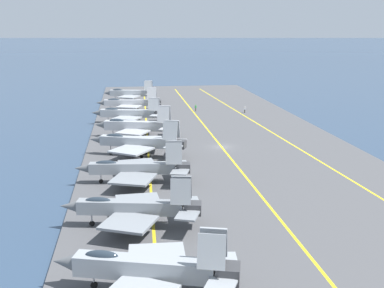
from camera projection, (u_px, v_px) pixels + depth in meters
The scene contains 15 objects.
ground_plane at pixel (221, 149), 90.16m from camera, with size 2000.00×2000.00×0.00m, color #2D425B.
carrier_deck at pixel (221, 148), 90.12m from camera, with size 192.64×49.94×0.40m, color #4C4C4F.
deck_stripe_foul_line at pixel (292, 144), 91.87m from camera, with size 173.37×0.36×0.01m, color yellow.
deck_stripe_centerline at pixel (221, 147), 90.07m from camera, with size 173.37×0.36×0.01m, color yellow.
deck_stripe_edge_line at pixel (148, 149), 88.27m from camera, with size 173.37×0.36×0.01m, color yellow.
parked_jet_nearest at pixel (148, 268), 40.14m from camera, with size 12.16×16.15×5.99m.
parked_jet_second at pixel (134, 207), 53.50m from camera, with size 12.10×15.93×5.93m.
parked_jet_third at pixel (136, 168), 68.73m from camera, with size 13.45×16.63×6.11m.
parked_jet_fourth at pixel (139, 142), 82.91m from camera, with size 14.05×17.41×6.55m.
parked_jet_fifth at pixel (137, 126), 97.35m from camera, with size 12.33×16.90×6.58m.
parked_jet_sixth at pixel (129, 113), 111.95m from camera, with size 11.93×17.23×5.93m.
parked_jet_seventh at pixel (130, 103), 128.09m from camera, with size 12.14×17.47×6.25m.
parked_jet_eighth at pixel (131, 93), 142.72m from camera, with size 13.93×15.79×6.45m.
crew_white_vest at pixel (245, 109), 125.46m from camera, with size 0.31×0.41×1.77m.
crew_green_vest at pixel (196, 108), 127.86m from camera, with size 0.40×0.46×1.83m.
Camera 1 is at (-85.84, 17.25, 22.27)m, focal length 45.00 mm.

